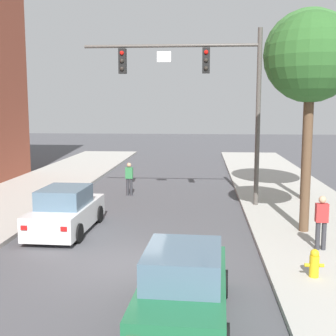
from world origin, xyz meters
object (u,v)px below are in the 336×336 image
(fire_hydrant, at_px, (314,263))
(car_lead_white, at_px, (66,211))
(pedestrian_crossing_road, at_px, (129,177))
(car_following_green, at_px, (184,288))
(pedestrian_sidewalk_right_walker, at_px, (321,220))
(traffic_signal_mast, at_px, (207,83))
(street_tree_nearest, at_px, (311,59))
(street_tree_second, at_px, (309,56))

(fire_hydrant, bearing_deg, car_lead_white, 151.83)
(pedestrian_crossing_road, bearing_deg, car_following_green, -75.87)
(pedestrian_crossing_road, distance_m, fire_hydrant, 12.50)
(pedestrian_crossing_road, height_order, pedestrian_sidewalk_right_walker, pedestrian_sidewalk_right_walker)
(traffic_signal_mast, bearing_deg, street_tree_nearest, -50.64)
(car_following_green, distance_m, street_tree_second, 14.33)
(street_tree_nearest, xyz_separation_m, street_tree_second, (1.16, 5.45, 0.70))
(traffic_signal_mast, distance_m, street_tree_nearest, 5.30)
(street_tree_nearest, height_order, street_tree_second, street_tree_second)
(fire_hydrant, xyz_separation_m, street_tree_second, (1.84, 9.71, 6.13))
(car_lead_white, xyz_separation_m, car_following_green, (4.44, -6.42, 0.00))
(traffic_signal_mast, xyz_separation_m, pedestrian_sidewalk_right_walker, (3.39, -6.12, -4.32))
(car_following_green, xyz_separation_m, fire_hydrant, (3.18, 2.34, -0.22))
(car_following_green, height_order, street_tree_nearest, street_tree_nearest)
(pedestrian_sidewalk_right_walker, bearing_deg, car_following_green, -130.54)
(street_tree_second, bearing_deg, traffic_signal_mast, -163.12)
(traffic_signal_mast, bearing_deg, fire_hydrant, -72.27)
(pedestrian_sidewalk_right_walker, xyz_separation_m, fire_hydrant, (-0.72, -2.22, -0.56))
(car_following_green, height_order, pedestrian_crossing_road, pedestrian_crossing_road)
(pedestrian_crossing_road, distance_m, street_tree_second, 10.14)
(traffic_signal_mast, relative_size, fire_hydrant, 10.47)
(car_lead_white, relative_size, pedestrian_crossing_road, 2.61)
(car_following_green, bearing_deg, traffic_signal_mast, 87.25)
(car_lead_white, height_order, fire_hydrant, car_lead_white)
(traffic_signal_mast, relative_size, car_following_green, 1.75)
(car_lead_white, distance_m, street_tree_nearest, 9.81)
(fire_hydrant, bearing_deg, street_tree_nearest, 80.99)
(traffic_signal_mast, distance_m, street_tree_second, 4.88)
(car_following_green, distance_m, pedestrian_crossing_road, 13.44)
(traffic_signal_mast, bearing_deg, pedestrian_crossing_road, 148.19)
(car_following_green, bearing_deg, pedestrian_crossing_road, 104.13)
(car_following_green, height_order, pedestrian_sidewalk_right_walker, pedestrian_sidewalk_right_walker)
(street_tree_second, bearing_deg, fire_hydrant, -100.74)
(traffic_signal_mast, distance_m, car_following_green, 11.66)
(car_lead_white, distance_m, pedestrian_crossing_road, 6.72)
(fire_hydrant, xyz_separation_m, street_tree_nearest, (0.68, 4.27, 5.43))
(car_following_green, bearing_deg, car_lead_white, 124.69)
(car_lead_white, relative_size, car_following_green, 1.00)
(pedestrian_sidewalk_right_walker, xyz_separation_m, street_tree_second, (1.12, 7.49, 5.58))
(car_following_green, distance_m, fire_hydrant, 3.95)
(pedestrian_sidewalk_right_walker, xyz_separation_m, street_tree_nearest, (-0.04, 2.04, 4.88))
(street_tree_nearest, distance_m, street_tree_second, 5.61)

